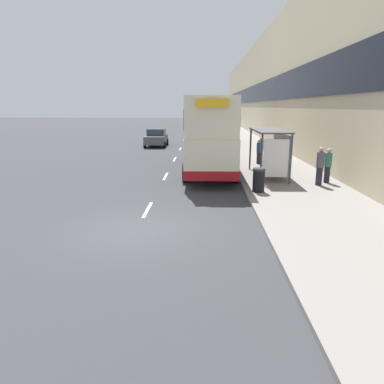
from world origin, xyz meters
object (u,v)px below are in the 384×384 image
object	(u,v)px
bus_shelter	(273,145)
car_0	(156,138)
double_decker_bus_near	(210,133)
pedestrian_1	(259,151)
pedestrian_4	(328,165)
pedestrian_2	(320,166)
litter_bin	(259,180)
pedestrian_3	(280,159)
pedestrian_at_shelter	(261,149)
double_decker_bus_ahead	(208,122)

from	to	relation	value
bus_shelter	car_0	world-z (taller)	bus_shelter
double_decker_bus_near	pedestrian_1	bearing A→B (deg)	30.08
bus_shelter	pedestrian_4	xyz separation A→B (m)	(2.45, -1.27, -0.87)
pedestrian_1	pedestrian_4	xyz separation A→B (m)	(2.47, -5.67, 0.05)
car_0	pedestrian_2	world-z (taller)	pedestrian_2
double_decker_bus_near	litter_bin	size ratio (longest dim) A/B	10.14
pedestrian_4	litter_bin	size ratio (longest dim) A/B	1.61
pedestrian_1	pedestrian_3	distance (m)	3.73
bus_shelter	pedestrian_1	size ratio (longest dim) A/B	2.63
pedestrian_at_shelter	pedestrian_2	world-z (taller)	pedestrian_2
bus_shelter	litter_bin	bearing A→B (deg)	-110.60
double_decker_bus_near	pedestrian_at_shelter	world-z (taller)	double_decker_bus_near
bus_shelter	car_0	distance (m)	17.68
pedestrian_1	pedestrian_at_shelter	bearing A→B (deg)	72.76
car_0	pedestrian_4	xyz separation A→B (m)	(10.71, -16.87, 0.17)
double_decker_bus_near	pedestrian_at_shelter	distance (m)	4.73
double_decker_bus_ahead	pedestrian_4	xyz separation A→B (m)	(5.70, -18.23, -1.28)
bus_shelter	pedestrian_2	bearing A→B (deg)	-44.40
pedestrian_at_shelter	pedestrian_4	xyz separation A→B (m)	(2.18, -6.61, 0.02)
pedestrian_3	pedestrian_2	bearing A→B (deg)	-62.11
bus_shelter	pedestrian_1	distance (m)	4.49
double_decker_bus_near	pedestrian_1	distance (m)	4.01
pedestrian_1	litter_bin	xyz separation A→B (m)	(-1.20, -7.65, -0.29)
bus_shelter	pedestrian_1	world-z (taller)	bus_shelter
double_decker_bus_near	litter_bin	bearing A→B (deg)	-70.17
bus_shelter	pedestrian_4	size ratio (longest dim) A/B	2.48
pedestrian_at_shelter	litter_bin	size ratio (longest dim) A/B	1.57
double_decker_bus_near	double_decker_bus_ahead	world-z (taller)	same
double_decker_bus_near	double_decker_bus_ahead	distance (m)	14.46
pedestrian_1	litter_bin	bearing A→B (deg)	-98.89
double_decker_bus_near	car_0	size ratio (longest dim) A/B	2.59
double_decker_bus_near	pedestrian_3	size ratio (longest dim) A/B	6.15
double_decker_bus_ahead	pedestrian_3	world-z (taller)	double_decker_bus_ahead
pedestrian_at_shelter	car_0	bearing A→B (deg)	129.73
pedestrian_2	pedestrian_at_shelter	bearing A→B (deg)	102.66
double_decker_bus_ahead	litter_bin	world-z (taller)	double_decker_bus_ahead
pedestrian_1	pedestrian_4	distance (m)	6.19
pedestrian_4	pedestrian_3	bearing A→B (deg)	134.09
double_decker_bus_near	pedestrian_at_shelter	bearing A→B (deg)	38.47
double_decker_bus_ahead	pedestrian_1	xyz separation A→B (m)	(3.22, -12.56, -1.33)
bus_shelter	pedestrian_2	xyz separation A→B (m)	(1.88, -1.84, -0.81)
pedestrian_2	litter_bin	size ratio (longest dim) A/B	1.73
pedestrian_at_shelter	pedestrian_3	world-z (taller)	pedestrian_3
pedestrian_at_shelter	pedestrian_2	bearing A→B (deg)	-77.34
double_decker_bus_near	litter_bin	xyz separation A→B (m)	(2.08, -5.75, -1.62)
car_0	pedestrian_1	distance (m)	13.90
double_decker_bus_near	pedestrian_4	world-z (taller)	double_decker_bus_near
bus_shelter	litter_bin	distance (m)	3.68
pedestrian_2	pedestrian_3	distance (m)	2.89
double_decker_bus_near	car_0	distance (m)	14.08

